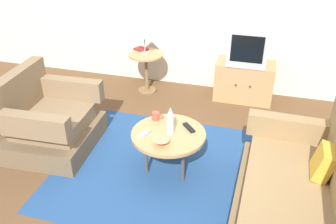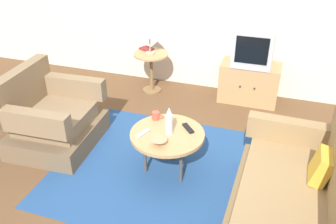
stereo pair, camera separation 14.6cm
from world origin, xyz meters
name	(u,v)px [view 2 (the right image)]	position (x,y,z in m)	size (l,w,h in m)	color
ground_plane	(151,176)	(0.00, 0.00, 0.00)	(16.00, 16.00, 0.00)	brown
area_rug	(167,169)	(0.13, 0.15, 0.00)	(2.33, 1.94, 0.00)	navy
armchair	(51,120)	(-1.28, 0.21, 0.31)	(0.91, 1.02, 0.88)	brown
couch	(292,212)	(1.35, -0.39, 0.31)	(0.94, 1.86, 0.96)	brown
coffee_table	(167,136)	(0.12, 0.15, 0.43)	(0.74, 0.74, 0.46)	tan
side_table	(151,64)	(-0.67, 1.82, 0.43)	(0.49, 0.49, 0.59)	tan
tv_stand	(249,83)	(0.72, 1.97, 0.28)	(0.80, 0.44, 0.55)	tan
television	(253,47)	(0.72, 1.95, 0.79)	(0.52, 0.42, 0.49)	#B7B7BC
table_lamp	(149,31)	(-0.68, 1.80, 0.92)	(0.25, 0.25, 0.43)	#9E937A
vase	(169,121)	(0.14, 0.15, 0.60)	(0.07, 0.07, 0.29)	silver
mug	(156,116)	(-0.07, 0.37, 0.50)	(0.12, 0.08, 0.08)	#B74C3D
bowl	(159,142)	(0.11, -0.06, 0.49)	(0.16, 0.16, 0.06)	tan
tv_remote_dark	(188,128)	(0.30, 0.29, 0.47)	(0.16, 0.17, 0.02)	black
tv_remote_silver	(143,133)	(-0.10, 0.05, 0.47)	(0.10, 0.18, 0.02)	#B2B2B7
book	(147,49)	(-0.78, 1.94, 0.60)	(0.23, 0.21, 0.02)	maroon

